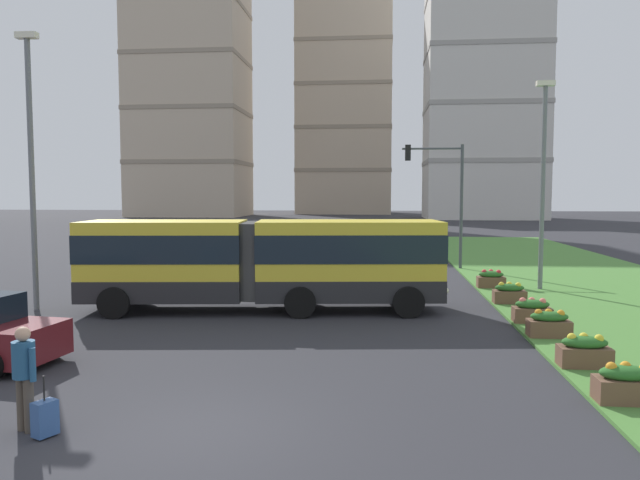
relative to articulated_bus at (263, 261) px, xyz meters
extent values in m
plane|color=#2D2D33|center=(0.89, -10.28, -1.65)|extent=(260.00, 260.00, 0.00)
cube|color=yellow|center=(2.83, 0.32, 0.07)|extent=(6.25, 3.17, 2.55)
cube|color=#262628|center=(2.83, 0.32, -0.85)|extent=(6.27, 3.19, 0.70)
cube|color=#19232D|center=(2.83, 0.32, 0.50)|extent=(6.29, 3.22, 0.90)
cube|color=yellow|center=(-3.24, -0.36, 0.07)|extent=(5.44, 3.05, 2.55)
cube|color=#262628|center=(-3.24, -0.36, -0.85)|extent=(5.46, 3.07, 0.70)
cube|color=#19232D|center=(-3.24, -0.36, 0.50)|extent=(5.49, 3.10, 0.90)
cylinder|color=#383838|center=(-0.15, -0.03, 0.07)|extent=(2.40, 2.40, 2.45)
cylinder|color=black|center=(4.47, 1.77, -1.15)|extent=(1.03, 0.39, 1.00)
cylinder|color=black|center=(4.76, -0.72, -1.15)|extent=(1.03, 0.39, 1.00)
cylinder|color=black|center=(1.09, 1.38, -1.15)|extent=(1.03, 0.39, 1.00)
cylinder|color=black|center=(1.38, -1.11, -1.15)|extent=(1.03, 0.39, 1.00)
cylinder|color=black|center=(-4.66, 0.74, -1.15)|extent=(1.02, 0.39, 1.00)
cylinder|color=black|center=(-4.39, -1.75, -1.15)|extent=(1.02, 0.39, 1.00)
sphere|color=#F9EFC6|center=(5.72, 1.56, -0.85)|extent=(0.24, 0.24, 0.24)
sphere|color=#F9EFC6|center=(5.93, -0.23, -0.85)|extent=(0.24, 0.24, 0.24)
cylinder|color=black|center=(-4.01, -6.17, -1.33)|extent=(0.66, 0.30, 0.64)
cylinder|color=#4C4238|center=(-1.82, -10.52, -1.20)|extent=(0.16, 0.16, 0.90)
cylinder|color=#4C4238|center=(-2.00, -10.43, -1.20)|extent=(0.16, 0.16, 0.90)
cylinder|color=#23517A|center=(-1.91, -10.47, -0.45)|extent=(0.36, 0.36, 0.60)
sphere|color=tan|center=(-1.91, -10.47, -0.03)|extent=(0.24, 0.24, 0.24)
cylinder|color=#23517A|center=(-1.69, -10.58, -0.50)|extent=(0.10, 0.10, 0.55)
cylinder|color=#23517A|center=(-2.13, -10.37, -0.50)|extent=(0.10, 0.10, 0.55)
cube|color=#335693|center=(-1.46, -10.67, -1.34)|extent=(0.37, 0.43, 0.56)
cylinder|color=black|center=(-1.46, -10.67, -0.85)|extent=(0.03, 0.03, 0.40)
cube|color=brown|center=(8.37, -8.28, -1.35)|extent=(1.10, 0.56, 0.44)
ellipsoid|color=#2D6B28|center=(8.37, -8.28, -1.03)|extent=(0.99, 0.50, 0.28)
sphere|color=orange|center=(8.09, -8.28, -0.93)|extent=(0.20, 0.20, 0.20)
sphere|color=orange|center=(8.37, -8.20, -0.93)|extent=(0.20, 0.20, 0.20)
cube|color=brown|center=(8.37, -5.98, -1.35)|extent=(1.10, 0.56, 0.44)
ellipsoid|color=#2D6B28|center=(8.37, -5.98, -1.03)|extent=(0.99, 0.50, 0.28)
sphere|color=yellow|center=(8.09, -5.98, -0.93)|extent=(0.20, 0.20, 0.20)
sphere|color=yellow|center=(8.37, -5.90, -0.93)|extent=(0.20, 0.20, 0.20)
sphere|color=yellow|center=(8.65, -6.04, -0.93)|extent=(0.20, 0.20, 0.20)
cube|color=brown|center=(8.37, -3.17, -1.35)|extent=(1.10, 0.56, 0.44)
ellipsoid|color=#2D6B28|center=(8.37, -3.17, -1.03)|extent=(0.99, 0.50, 0.28)
sphere|color=orange|center=(8.09, -3.17, -0.93)|extent=(0.20, 0.20, 0.20)
sphere|color=orange|center=(8.37, -3.09, -0.93)|extent=(0.20, 0.20, 0.20)
sphere|color=orange|center=(8.65, -3.23, -0.93)|extent=(0.20, 0.20, 0.20)
cube|color=brown|center=(8.37, -1.36, -1.35)|extent=(1.10, 0.56, 0.44)
ellipsoid|color=#2D6B28|center=(8.37, -1.36, -1.03)|extent=(0.99, 0.50, 0.28)
sphere|color=#EF7566|center=(8.09, -1.36, -0.93)|extent=(0.20, 0.20, 0.20)
sphere|color=#EF7566|center=(8.37, -1.28, -0.93)|extent=(0.20, 0.20, 0.20)
sphere|color=#EF7566|center=(8.65, -1.42, -0.93)|extent=(0.20, 0.20, 0.20)
cube|color=brown|center=(8.37, 1.80, -1.35)|extent=(1.10, 0.56, 0.44)
ellipsoid|color=#2D6B28|center=(8.37, 1.80, -1.03)|extent=(0.99, 0.50, 0.28)
sphere|color=yellow|center=(8.09, 1.80, -0.93)|extent=(0.20, 0.20, 0.20)
sphere|color=yellow|center=(8.37, 1.88, -0.93)|extent=(0.20, 0.20, 0.20)
sphere|color=yellow|center=(8.65, 1.74, -0.93)|extent=(0.20, 0.20, 0.20)
cube|color=brown|center=(8.37, 5.32, -1.35)|extent=(1.10, 0.56, 0.44)
ellipsoid|color=#2D6B28|center=(8.37, 5.32, -1.03)|extent=(0.99, 0.50, 0.28)
sphere|color=red|center=(8.09, 5.32, -0.93)|extent=(0.20, 0.20, 0.20)
sphere|color=red|center=(8.37, 5.40, -0.93)|extent=(0.20, 0.20, 0.20)
sphere|color=red|center=(8.65, 5.26, -0.93)|extent=(0.20, 0.20, 0.20)
cylinder|color=#474C51|center=(7.97, 11.72, 1.54)|extent=(0.16, 0.16, 6.38)
cylinder|color=#474C51|center=(6.45, 11.72, 4.53)|extent=(3.03, 0.10, 0.10)
cube|color=black|center=(5.24, 11.72, 4.33)|extent=(0.28, 0.28, 0.80)
sphere|color=red|center=(5.24, 11.72, 4.58)|extent=(0.16, 0.16, 0.16)
sphere|color=yellow|center=(5.24, 11.72, 4.32)|extent=(0.16, 0.16, 0.16)
sphere|color=green|center=(5.24, 11.72, 4.06)|extent=(0.16, 0.16, 0.16)
cylinder|color=slate|center=(-7.61, -0.63, 2.81)|extent=(0.18, 0.18, 8.92)
cube|color=white|center=(-7.61, -0.63, 7.37)|extent=(0.70, 0.28, 0.20)
cylinder|color=slate|center=(10.27, 5.17, 2.40)|extent=(0.18, 0.18, 8.11)
cube|color=white|center=(10.27, 5.17, 6.55)|extent=(0.70, 0.28, 0.20)
cube|color=#C6B299|center=(-29.11, 83.41, 24.78)|extent=(18.86, 14.91, 52.87)
cube|color=gray|center=(-29.11, 83.41, 7.51)|extent=(19.06, 15.11, 0.70)
cube|color=gray|center=(-29.11, 83.41, 16.32)|extent=(19.06, 15.11, 0.70)
cube|color=gray|center=(-29.11, 83.41, 25.13)|extent=(19.06, 15.11, 0.70)
cube|color=gray|center=(-29.11, 83.41, 33.94)|extent=(19.06, 15.11, 0.70)
cube|color=#C6B299|center=(-3.20, 100.82, 18.37)|extent=(18.05, 15.66, 40.05)
cube|color=gray|center=(-3.20, 100.82, 6.71)|extent=(18.25, 15.86, 0.70)
cube|color=gray|center=(-3.20, 100.82, 14.72)|extent=(18.25, 15.86, 0.70)
cube|color=gray|center=(-3.20, 100.82, 22.73)|extent=(18.25, 15.86, 0.70)
cube|color=gray|center=(-3.20, 100.82, 30.74)|extent=(18.25, 15.86, 0.70)
cube|color=silver|center=(19.75, 77.74, 23.70)|extent=(17.64, 14.08, 50.71)
cube|color=#A4A099|center=(19.75, 77.74, 7.15)|extent=(17.84, 14.28, 0.70)
cube|color=#A4A099|center=(19.75, 77.74, 15.60)|extent=(17.84, 14.28, 0.70)
cube|color=#A4A099|center=(19.75, 77.74, 24.05)|extent=(17.84, 14.28, 0.70)
camera|label=1|loc=(3.85, -19.56, 2.24)|focal=33.82mm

